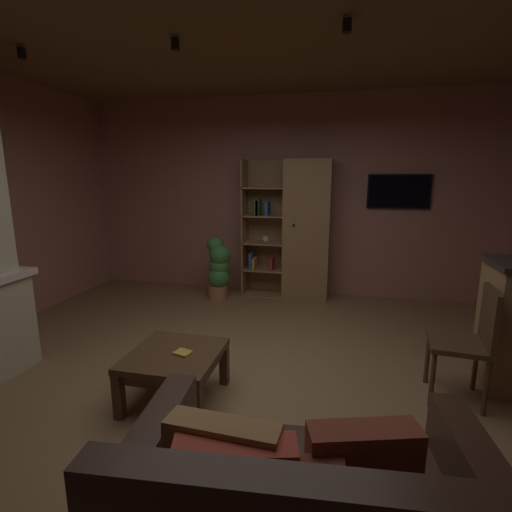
{
  "coord_description": "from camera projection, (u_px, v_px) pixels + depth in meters",
  "views": [
    {
      "loc": [
        0.71,
        -2.75,
        1.74
      ],
      "look_at": [
        0.0,
        0.4,
        1.05
      ],
      "focal_mm": 26.71,
      "sensor_mm": 36.0,
      "label": 1
    }
  ],
  "objects": [
    {
      "name": "window_pane_back",
      "position": [
        262.0,
        214.0,
        5.68
      ],
      "size": [
        0.65,
        0.01,
        0.89
      ],
      "primitive_type": "cube",
      "color": "white"
    },
    {
      "name": "track_light_spot_2",
      "position": [
        347.0,
        26.0,
        2.71
      ],
      "size": [
        0.07,
        0.07,
        0.09
      ],
      "primitive_type": "cylinder",
      "color": "black"
    },
    {
      "name": "table_book_0",
      "position": [
        183.0,
        353.0,
        2.9
      ],
      "size": [
        0.14,
        0.13,
        0.02
      ],
      "primitive_type": "cube",
      "rotation": [
        0.0,
        0.0,
        -0.26
      ],
      "color": "gold",
      "rests_on": "coffee_table"
    },
    {
      "name": "wall_mounted_tv",
      "position": [
        399.0,
        191.0,
        5.17
      ],
      "size": [
        0.82,
        0.06,
        0.46
      ],
      "color": "black"
    },
    {
      "name": "bookshelf_cabinet",
      "position": [
        300.0,
        231.0,
        5.36
      ],
      "size": [
        1.22,
        0.41,
        1.95
      ],
      "color": "#997047",
      "rests_on": "ground"
    },
    {
      "name": "wall_back",
      "position": [
        293.0,
        197.0,
        5.56
      ],
      "size": [
        6.25,
        0.06,
        2.85
      ],
      "primitive_type": "cube",
      "color": "#AD7060",
      "rests_on": "ground"
    },
    {
      "name": "track_light_spot_1",
      "position": [
        175.0,
        44.0,
        3.09
      ],
      "size": [
        0.07,
        0.07,
        0.09
      ],
      "primitive_type": "cylinder",
      "color": "black"
    },
    {
      "name": "coffee_table",
      "position": [
        175.0,
        362.0,
        2.94
      ],
      "size": [
        0.68,
        0.7,
        0.4
      ],
      "color": "#4C331E",
      "rests_on": "ground"
    },
    {
      "name": "ceiling",
      "position": [
        243.0,
        4.0,
        2.54
      ],
      "size": [
        6.13,
        5.64,
        0.02
      ],
      "primitive_type": "cube",
      "color": "brown"
    },
    {
      "name": "floor",
      "position": [
        245.0,
        391.0,
        3.14
      ],
      "size": [
        6.13,
        5.64,
        0.02
      ],
      "primitive_type": "cube",
      "color": "olive",
      "rests_on": "ground"
    },
    {
      "name": "track_light_spot_0",
      "position": [
        22.0,
        53.0,
        3.32
      ],
      "size": [
        0.07,
        0.07,
        0.09
      ],
      "primitive_type": "cylinder",
      "color": "black"
    },
    {
      "name": "dining_chair",
      "position": [
        471.0,
        337.0,
        2.9
      ],
      "size": [
        0.46,
        0.46,
        0.92
      ],
      "color": "#4C331E",
      "rests_on": "ground"
    },
    {
      "name": "potted_floor_plant",
      "position": [
        219.0,
        267.0,
        5.39
      ],
      "size": [
        0.33,
        0.33,
        0.9
      ],
      "color": "#B77051",
      "rests_on": "ground"
    }
  ]
}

